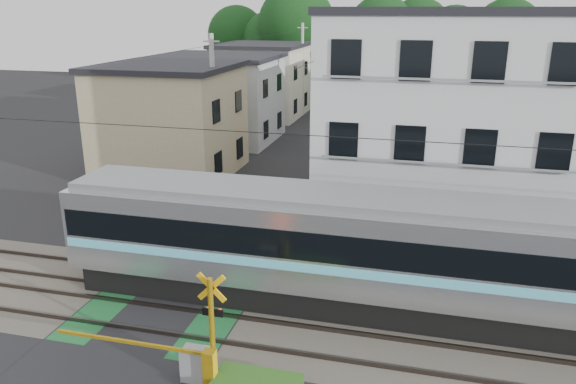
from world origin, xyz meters
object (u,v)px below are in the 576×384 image
(crossing_signal_near, at_px, (198,357))
(apartment_block, at_px, (444,121))
(crossing_signal_far, at_px, (150,233))
(commuter_train, at_px, (347,248))
(pedestrian, at_px, (334,114))

(crossing_signal_near, relative_size, apartment_block, 0.46)
(crossing_signal_near, bearing_deg, crossing_signal_far, 125.29)
(apartment_block, bearing_deg, crossing_signal_far, -152.22)
(commuter_train, bearing_deg, crossing_signal_near, -122.41)
(commuter_train, bearing_deg, crossing_signal_far, 163.44)
(apartment_block, xyz_separation_m, pedestrian, (-8.42, 21.35, -3.85))
(commuter_train, height_order, pedestrian, commuter_train)
(crossing_signal_near, xyz_separation_m, crossing_signal_far, (-5.17, 7.31, 0.00))
(commuter_train, xyz_separation_m, pedestrian, (-5.58, 29.64, -1.22))
(commuter_train, xyz_separation_m, crossing_signal_far, (-8.25, 2.45, -1.32))
(crossing_signal_near, height_order, pedestrian, crossing_signal_near)
(commuter_train, distance_m, pedestrian, 30.19)
(crossing_signal_near, distance_m, pedestrian, 34.59)
(commuter_train, relative_size, pedestrian, 11.45)
(crossing_signal_far, xyz_separation_m, apartment_block, (11.09, 5.84, 3.94))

